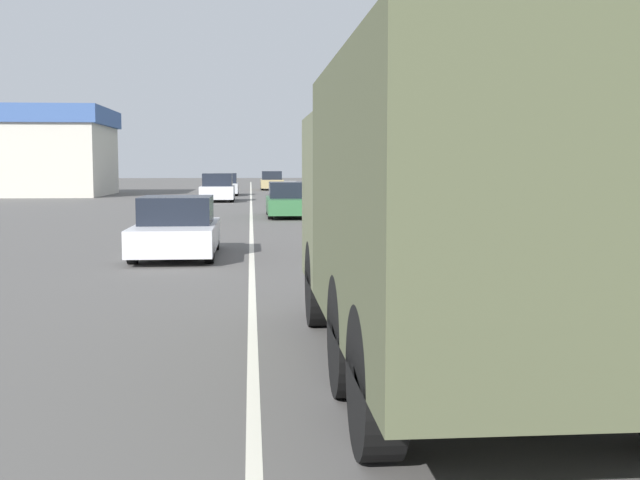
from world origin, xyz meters
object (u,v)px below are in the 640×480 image
Objects in this scene: military_truck at (454,205)px; car_farthest_ahead at (272,181)px; car_third_ahead at (218,189)px; car_nearest_ahead at (177,229)px; car_fourth_ahead at (225,185)px; car_second_ahead at (288,201)px.

car_farthest_ahead is at bearing 90.23° from military_truck.
car_third_ahead is 21.15m from car_farthest_ahead.
car_nearest_ahead is 36.78m from car_fourth_ahead.
car_second_ahead is 34.78m from car_farthest_ahead.
car_third_ahead reaches higher than car_farthest_ahead.
car_nearest_ahead is 48.69m from car_farthest_ahead.
military_truck reaches higher than car_nearest_ahead.
car_fourth_ahead reaches higher than car_second_ahead.
car_third_ahead is 0.90× the size of car_farthest_ahead.
car_farthest_ahead reaches higher than car_second_ahead.
car_second_ahead is 1.13× the size of car_third_ahead.
car_third_ahead is 9.05m from car_fourth_ahead.
car_third_ahead is at bearing 103.69° from car_second_ahead.
car_farthest_ahead is at bearing 85.94° from car_nearest_ahead.
military_truck is 1.69× the size of car_fourth_ahead.
car_fourth_ahead is at bearing 94.50° from military_truck.
car_nearest_ahead is at bearing -89.60° from car_third_ahead.
car_second_ahead is at bearing -90.41° from car_farthest_ahead.
car_third_ahead reaches higher than car_second_ahead.
military_truck reaches higher than car_second_ahead.
car_fourth_ahead is (-3.26, 23.00, 0.04)m from car_second_ahead.
car_second_ahead is 1.10× the size of car_fourth_ahead.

